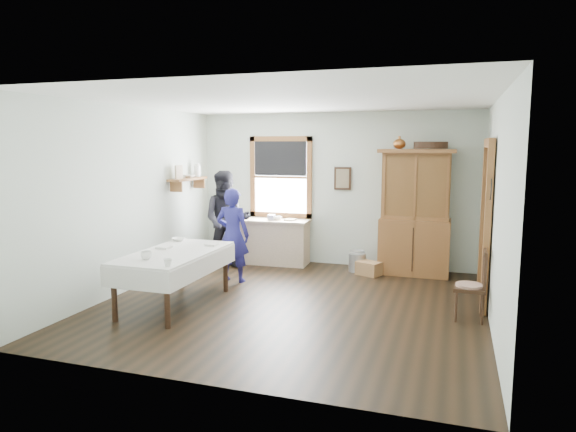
{
  "coord_description": "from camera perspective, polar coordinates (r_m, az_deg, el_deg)",
  "views": [
    {
      "loc": [
        2.03,
        -6.4,
        2.13
      ],
      "look_at": [
        -0.15,
        0.3,
        1.16
      ],
      "focal_mm": 32.0,
      "sensor_mm": 36.0,
      "label": 1
    }
  ],
  "objects": [
    {
      "name": "room",
      "position": [
        6.76,
        0.45,
        1.24
      ],
      "size": [
        5.01,
        5.01,
        2.7
      ],
      "color": "black",
      "rests_on": "ground"
    },
    {
      "name": "window",
      "position": [
        9.38,
        -0.82,
        4.85
      ],
      "size": [
        1.18,
        0.07,
        1.48
      ],
      "color": "white",
      "rests_on": "room"
    },
    {
      "name": "doorway",
      "position": [
        7.33,
        21.21,
        -0.26
      ],
      "size": [
        0.09,
        1.14,
        2.22
      ],
      "color": "#40382E",
      "rests_on": "room"
    },
    {
      "name": "wall_shelf",
      "position": [
        9.1,
        -10.95,
        4.22
      ],
      "size": [
        0.24,
        1.0,
        0.44
      ],
      "color": "brown",
      "rests_on": "room"
    },
    {
      "name": "framed_picture",
      "position": [
        9.08,
        6.08,
        4.17
      ],
      "size": [
        0.3,
        0.04,
        0.4
      ],
      "primitive_type": "cube",
      "color": "#371F13",
      "rests_on": "room"
    },
    {
      "name": "rug_beater",
      "position": [
        6.73,
        21.64,
        3.82
      ],
      "size": [
        0.01,
        0.27,
        0.27
      ],
      "primitive_type": "torus",
      "rotation": [
        0.0,
        1.57,
        0.0
      ],
      "color": "black",
      "rests_on": "room"
    },
    {
      "name": "work_counter",
      "position": [
        9.3,
        -1.97,
        -2.83
      ],
      "size": [
        1.43,
        0.58,
        0.81
      ],
      "primitive_type": "cube",
      "rotation": [
        0.0,
        0.0,
        0.04
      ],
      "color": "#CAAE8C",
      "rests_on": "room"
    },
    {
      "name": "china_hutch",
      "position": [
        8.67,
        13.95,
        0.38
      ],
      "size": [
        1.22,
        0.58,
        2.07
      ],
      "primitive_type": "cube",
      "rotation": [
        0.0,
        0.0,
        -0.0
      ],
      "color": "brown",
      "rests_on": "room"
    },
    {
      "name": "dining_table",
      "position": [
        7.05,
        -12.46,
        -6.81
      ],
      "size": [
        0.97,
        1.83,
        0.73
      ],
      "primitive_type": "cube",
      "rotation": [
        0.0,
        0.0,
        -0.0
      ],
      "color": "silver",
      "rests_on": "room"
    },
    {
      "name": "spindle_chair",
      "position": [
        6.7,
        19.56,
        -7.2
      ],
      "size": [
        0.42,
        0.42,
        0.88
      ],
      "primitive_type": "cube",
      "rotation": [
        0.0,
        0.0,
        -0.04
      ],
      "color": "#371F13",
      "rests_on": "room"
    },
    {
      "name": "pail",
      "position": [
        8.83,
        7.69,
        -5.13
      ],
      "size": [
        0.37,
        0.37,
        0.31
      ],
      "primitive_type": "cube",
      "rotation": [
        0.0,
        0.0,
        -0.36
      ],
      "color": "#A3A5AB",
      "rests_on": "room"
    },
    {
      "name": "wicker_basket",
      "position": [
        8.62,
        8.97,
        -5.76
      ],
      "size": [
        0.46,
        0.4,
        0.22
      ],
      "primitive_type": "cube",
      "rotation": [
        0.0,
        0.0,
        -0.42
      ],
      "color": "#AC7D4E",
      "rests_on": "room"
    },
    {
      "name": "woman_blue",
      "position": [
        8.06,
        -6.15,
        -2.51
      ],
      "size": [
        0.5,
        0.33,
        1.37
      ],
      "primitive_type": "imported",
      "rotation": [
        0.0,
        0.0,
        3.15
      ],
      "color": "navy",
      "rests_on": "room"
    },
    {
      "name": "figure_dark",
      "position": [
        8.94,
        -6.8,
        -0.82
      ],
      "size": [
        0.91,
        0.81,
        1.57
      ],
      "primitive_type": "imported",
      "rotation": [
        0.0,
        0.0,
        0.32
      ],
      "color": "black",
      "rests_on": "room"
    },
    {
      "name": "table_cup_a",
      "position": [
        6.58,
        -15.47,
        -4.23
      ],
      "size": [
        0.14,
        0.14,
        0.11
      ],
      "primitive_type": "imported",
      "rotation": [
        0.0,
        0.0,
        0.02
      ],
      "color": "white",
      "rests_on": "dining_table"
    },
    {
      "name": "table_cup_b",
      "position": [
        6.15,
        -13.22,
        -5.06
      ],
      "size": [
        0.13,
        0.13,
        0.09
      ],
      "primitive_type": "imported",
      "rotation": [
        0.0,
        0.0,
        0.44
      ],
      "color": "white",
      "rests_on": "dining_table"
    },
    {
      "name": "table_bowl",
      "position": [
        7.73,
        -12.07,
        -2.52
      ],
      "size": [
        0.22,
        0.22,
        0.05
      ],
      "primitive_type": "imported",
      "rotation": [
        0.0,
        0.0,
        -0.02
      ],
      "color": "white",
      "rests_on": "dining_table"
    },
    {
      "name": "counter_book",
      "position": [
        9.16,
        -0.25,
        -0.37
      ],
      "size": [
        0.16,
        0.21,
        0.02
      ],
      "primitive_type": "imported",
      "rotation": [
        0.0,
        0.0,
        -0.04
      ],
      "color": "#7B6D52",
      "rests_on": "work_counter"
    },
    {
      "name": "counter_bowl",
      "position": [
        9.17,
        -1.33,
        -0.22
      ],
      "size": [
        0.26,
        0.26,
        0.06
      ],
      "primitive_type": "imported",
      "rotation": [
        0.0,
        0.0,
        -0.38
      ],
      "color": "white",
      "rests_on": "work_counter"
    },
    {
      "name": "shelf_bowl",
      "position": [
        9.11,
        -10.92,
        4.38
      ],
      "size": [
        0.22,
        0.22,
        0.05
      ],
      "primitive_type": "imported",
      "color": "white",
      "rests_on": "wall_shelf"
    }
  ]
}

